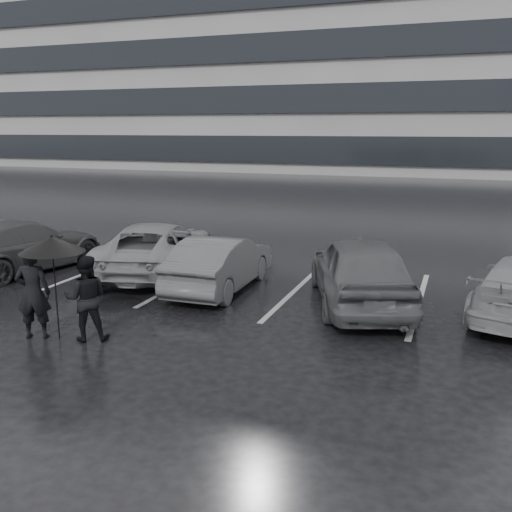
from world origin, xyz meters
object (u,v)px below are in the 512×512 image
object	(u,v)px
car_main	(360,271)
pedestrian_left	(33,293)
car_west_a	(220,263)
car_west_b	(156,248)
car_west_c	(22,246)
pedestrian_right	(86,298)

from	to	relation	value
car_main	pedestrian_left	distance (m)	6.48
car_west_a	car_west_b	bearing A→B (deg)	-21.29
car_west_c	pedestrian_left	world-z (taller)	pedestrian_left
car_west_c	pedestrian_left	size ratio (longest dim) A/B	2.79
car_west_b	pedestrian_right	world-z (taller)	pedestrian_right
car_west_b	pedestrian_right	size ratio (longest dim) A/B	3.13
car_main	car_west_a	xyz separation A→B (m)	(-3.28, 0.13, -0.13)
car_west_c	pedestrian_left	xyz separation A→B (m)	(3.78, -3.90, 0.16)
car_west_a	pedestrian_right	world-z (taller)	pedestrian_right
car_main	car_west_c	size ratio (longest dim) A/B	0.96
car_west_a	pedestrian_right	size ratio (longest dim) A/B	2.49
car_west_b	car_west_c	distance (m)	3.61
pedestrian_right	car_main	bearing A→B (deg)	-167.47
car_west_c	pedestrian_right	distance (m)	5.99
car_west_b	pedestrian_right	distance (m)	4.79
car_west_a	pedestrian_right	bearing A→B (deg)	75.25
car_main	car_west_c	world-z (taller)	car_main
pedestrian_right	car_west_b	bearing A→B (deg)	-103.90
car_main	car_west_a	bearing A→B (deg)	-21.33
car_west_a	car_west_b	world-z (taller)	car_west_b
car_west_b	car_west_c	size ratio (longest dim) A/B	1.04
car_west_a	car_west_b	xyz separation A→B (m)	(-2.16, 0.78, 0.04)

